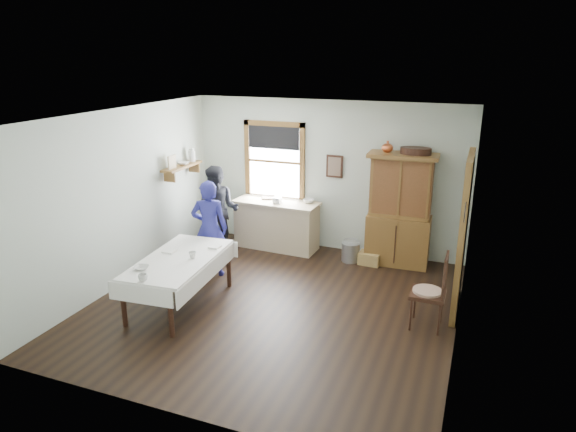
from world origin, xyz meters
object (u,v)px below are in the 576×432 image
Objects in this scene: woman_blue at (210,232)px; figure_dark at (218,214)px; work_counter at (277,225)px; dining_table at (180,282)px; pail at (351,252)px; wicker_basket at (370,258)px; china_hutch at (400,210)px; spindle_chair at (428,290)px.

woman_blue is 0.99× the size of figure_dark.
figure_dark is (-0.87, -0.60, 0.29)m from work_counter.
dining_table is at bearing 76.80° from woman_blue.
dining_table is at bearing -89.55° from figure_dark.
figure_dark is at bearing -142.89° from work_counter.
dining_table is at bearing -127.10° from pail.
work_counter is 1.10m from figure_dark.
work_counter is 4.31× the size of wicker_basket.
figure_dark reaches higher than pail.
woman_blue is (-2.33, -1.34, 0.63)m from wicker_basket.
figure_dark is at bearing -89.08° from woman_blue.
figure_dark reaches higher than work_counter.
woman_blue is at bearing -107.04° from work_counter.
woman_blue is at bearing -150.05° from wicker_basket.
woman_blue is (-0.54, -1.50, 0.29)m from work_counter.
china_hutch reaches higher than woman_blue.
spindle_chair is at bearing -57.40° from wicker_basket.
work_counter is at bearing 179.23° from china_hutch.
dining_table is at bearing -136.78° from china_hutch.
china_hutch is at bearing 13.30° from pail.
pail is at bearing -1.07° from figure_dark.
wicker_basket is at bearing -2.17° from work_counter.
china_hutch is 3.16m from figure_dark.
work_counter is 0.86× the size of dining_table.
woman_blue is (-2.75, -1.54, -0.23)m from china_hutch.
spindle_chair is at bearing -71.90° from china_hutch.
figure_dark is at bearing -168.71° from pail.
china_hutch is 1.31× the size of woman_blue.
spindle_chair is at bearing 10.88° from dining_table.
spindle_chair reaches higher than work_counter.
wicker_basket is 0.25× the size of woman_blue.
china_hutch is 1.30× the size of figure_dark.
wicker_basket is (-0.42, -0.20, -0.85)m from china_hutch.
china_hutch reaches higher than work_counter.
china_hutch reaches higher than dining_table.
china_hutch is at bearing 3.99° from work_counter.
wicker_basket is at bearing 47.91° from dining_table.
figure_dark is (-2.32, -0.46, 0.57)m from pail.
china_hutch is 0.97m from wicker_basket.
china_hutch is at bearing 110.18° from spindle_chair.
wicker_basket is 0.24× the size of figure_dark.
work_counter reaches higher than dining_table.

